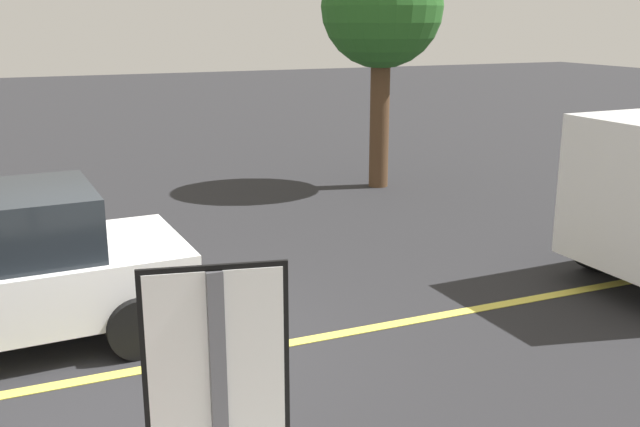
# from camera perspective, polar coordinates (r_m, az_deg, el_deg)

# --- Properties ---
(ground_plane) EXTENTS (80.00, 80.00, 0.00)m
(ground_plane) POSITION_cam_1_polar(r_m,az_deg,el_deg) (7.53, -14.52, -11.97)
(ground_plane) COLOR #262628
(lane_marking_centre) EXTENTS (28.00, 0.16, 0.01)m
(lane_marking_centre) POSITION_cam_1_polar(r_m,az_deg,el_deg) (8.42, 6.28, -8.54)
(lane_marking_centre) COLOR #E0D14C
(tree_left_verge) EXTENTS (2.40, 2.40, 4.79)m
(tree_left_verge) POSITION_cam_1_polar(r_m,az_deg,el_deg) (14.74, 4.87, 15.65)
(tree_left_verge) COLOR #513823
(tree_left_verge) RESTS_ON ground_plane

